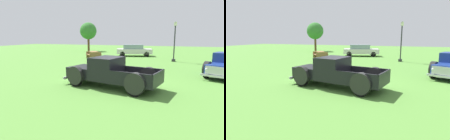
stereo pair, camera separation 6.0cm
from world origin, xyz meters
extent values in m
plane|color=#548C38|center=(0.00, 0.00, 0.00)|extent=(80.00, 80.00, 0.00)
cube|color=black|center=(-2.06, -0.40, 0.66)|extent=(1.80, 1.81, 0.56)
cube|color=silver|center=(-2.83, -0.24, 0.66)|extent=(0.34, 1.37, 0.47)
sphere|color=silver|center=(-2.93, -0.85, 0.69)|extent=(0.20, 0.20, 0.20)
sphere|color=silver|center=(-2.69, 0.36, 0.69)|extent=(0.20, 0.20, 0.20)
cube|color=black|center=(-0.67, -0.68, 0.97)|extent=(1.63, 1.92, 1.17)
cube|color=#8C9EA8|center=(-1.28, -0.56, 1.22)|extent=(0.33, 1.44, 0.51)
cube|color=black|center=(1.02, -1.03, 0.44)|extent=(2.42, 2.09, 0.10)
cube|color=black|center=(0.86, -1.82, 0.77)|extent=(2.10, 0.50, 0.56)
cube|color=black|center=(1.18, -0.23, 0.77)|extent=(2.10, 0.50, 0.56)
cube|color=black|center=(2.02, -1.23, 0.77)|extent=(0.42, 1.68, 0.56)
cylinder|color=black|center=(-2.23, -1.23, 0.39)|extent=(0.80, 0.37, 0.77)
cylinder|color=#B7B7BC|center=(-2.24, -1.24, 0.39)|extent=(0.35, 0.30, 0.31)
cylinder|color=black|center=(-2.23, -1.23, 0.58)|extent=(1.01, 0.47, 0.97)
cylinder|color=black|center=(-1.89, 0.44, 0.39)|extent=(0.80, 0.37, 0.77)
cylinder|color=#B7B7BC|center=(-1.89, 0.45, 0.39)|extent=(0.35, 0.30, 0.31)
cylinder|color=black|center=(-1.89, 0.44, 0.58)|extent=(1.01, 0.47, 0.97)
cylinder|color=black|center=(1.09, -1.91, 0.39)|extent=(0.80, 0.37, 0.77)
cylinder|color=#B7B7BC|center=(1.09, -1.92, 0.39)|extent=(0.35, 0.30, 0.31)
cylinder|color=black|center=(1.09, -1.91, 0.58)|extent=(1.01, 0.47, 0.97)
cylinder|color=black|center=(1.43, -0.24, 0.39)|extent=(0.80, 0.37, 0.77)
cylinder|color=#B7B7BC|center=(1.44, -0.23, 0.39)|extent=(0.35, 0.30, 0.31)
cylinder|color=black|center=(1.43, -0.24, 0.58)|extent=(1.01, 0.47, 0.97)
cube|color=silver|center=(-2.87, -0.24, 0.35)|extent=(0.47, 1.83, 0.12)
cube|color=navy|center=(5.34, 2.84, 0.67)|extent=(2.06, 2.05, 0.56)
cube|color=silver|center=(5.00, 2.14, 0.67)|extent=(1.28, 0.66, 0.47)
sphere|color=silver|center=(4.45, 2.43, 0.70)|extent=(0.20, 0.20, 0.20)
cube|color=navy|center=(5.99, 6.04, 0.77)|extent=(1.01, 1.96, 0.56)
cylinder|color=black|center=(4.57, 3.22, 0.39)|extent=(0.54, 0.79, 0.77)
cylinder|color=#B7B7BC|center=(4.56, 3.22, 0.39)|extent=(0.36, 0.39, 0.31)
cylinder|color=black|center=(4.57, 3.22, 0.58)|extent=(0.68, 1.00, 0.98)
cylinder|color=black|center=(6.06, 6.29, 0.39)|extent=(0.54, 0.79, 0.77)
cylinder|color=#B7B7BC|center=(6.05, 6.29, 0.39)|extent=(0.36, 0.39, 0.31)
cylinder|color=black|center=(6.06, 6.29, 0.58)|extent=(0.68, 1.00, 0.98)
cube|color=silver|center=(4.98, 2.10, 0.35)|extent=(1.72, 0.90, 0.12)
cube|color=silver|center=(-2.63, 14.59, 0.63)|extent=(4.78, 2.89, 0.61)
cube|color=#7F939E|center=(-2.77, 14.55, 1.21)|extent=(2.81, 2.11, 0.56)
cylinder|color=black|center=(-1.36, 15.76, 0.32)|extent=(0.68, 0.36, 0.65)
cylinder|color=black|center=(-0.95, 14.19, 0.32)|extent=(0.68, 0.36, 0.65)
cylinder|color=black|center=(-4.30, 15.00, 0.32)|extent=(0.68, 0.36, 0.65)
cylinder|color=black|center=(-3.89, 13.42, 0.32)|extent=(0.68, 0.36, 0.65)
cube|color=#2D2D33|center=(2.37, 10.71, 0.12)|extent=(0.36, 0.36, 0.25)
cylinder|color=#2D2D33|center=(2.37, 10.71, 1.93)|extent=(0.12, 0.12, 3.36)
cube|color=#F2EACC|center=(2.37, 10.71, 3.79)|extent=(0.28, 0.28, 0.36)
cone|color=#2D2D33|center=(2.37, 10.71, 3.97)|extent=(0.32, 0.32, 0.14)
cube|color=olive|center=(-6.67, 10.74, 0.75)|extent=(1.77, 1.90, 0.06)
cube|color=olive|center=(-6.21, 11.12, 0.45)|extent=(1.37, 1.56, 0.05)
cube|color=olive|center=(-7.13, 10.36, 0.45)|extent=(1.37, 1.56, 0.05)
cube|color=olive|center=(-6.16, 10.12, 0.38)|extent=(1.13, 0.96, 0.75)
cube|color=olive|center=(-7.18, 11.35, 0.38)|extent=(1.13, 0.96, 0.75)
cylinder|color=brown|center=(-11.90, 20.15, 1.17)|extent=(0.36, 0.36, 2.34)
sphere|color=#33752D|center=(-11.90, 20.15, 3.40)|extent=(2.83, 2.83, 2.83)
camera|label=1|loc=(2.82, -9.94, 2.67)|focal=30.77mm
camera|label=2|loc=(2.88, -9.92, 2.67)|focal=30.77mm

